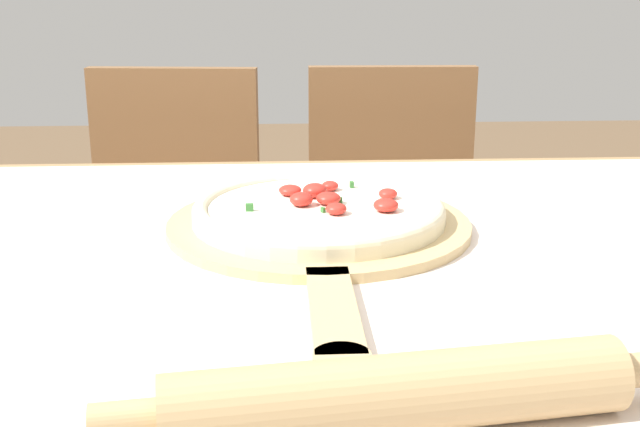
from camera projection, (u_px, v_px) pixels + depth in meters
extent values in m
cube|color=#A87F51|center=(271.00, 278.00, 0.91)|extent=(1.38, 1.04, 0.03)
cylinder|color=#A87F51|center=(616.00, 369.00, 1.50)|extent=(0.06, 0.06, 0.73)
cube|color=silver|center=(271.00, 263.00, 0.91)|extent=(1.30, 0.96, 0.00)
cylinder|color=tan|center=(319.00, 225.00, 1.02)|extent=(0.38, 0.38, 0.01)
cube|color=tan|center=(333.00, 311.00, 0.76)|extent=(0.04, 0.20, 0.01)
cylinder|color=tan|center=(342.00, 361.00, 0.66)|extent=(0.05, 0.05, 0.01)
cylinder|color=beige|center=(319.00, 214.00, 1.01)|extent=(0.32, 0.32, 0.02)
torus|color=beige|center=(319.00, 208.00, 1.01)|extent=(0.32, 0.32, 0.02)
cylinder|color=white|center=(319.00, 207.00, 1.01)|extent=(0.28, 0.28, 0.00)
ellipsoid|color=red|center=(386.00, 205.00, 0.98)|extent=(0.03, 0.03, 0.02)
ellipsoid|color=red|center=(301.00, 199.00, 1.01)|extent=(0.03, 0.03, 0.02)
ellipsoid|color=red|center=(290.00, 190.00, 1.05)|extent=(0.03, 0.03, 0.01)
ellipsoid|color=red|center=(336.00, 209.00, 0.97)|extent=(0.03, 0.03, 0.01)
ellipsoid|color=red|center=(315.00, 190.00, 1.04)|extent=(0.03, 0.03, 0.02)
ellipsoid|color=red|center=(330.00, 186.00, 1.08)|extent=(0.02, 0.02, 0.01)
ellipsoid|color=red|center=(388.00, 194.00, 1.04)|extent=(0.02, 0.02, 0.01)
ellipsoid|color=red|center=(328.00, 198.00, 1.01)|extent=(0.03, 0.03, 0.02)
cube|color=#387533|center=(332.00, 209.00, 0.98)|extent=(0.01, 0.01, 0.01)
cube|color=#387533|center=(352.00, 185.00, 1.09)|extent=(0.01, 0.01, 0.01)
cube|color=#387533|center=(250.00, 207.00, 0.99)|extent=(0.01, 0.01, 0.01)
cube|color=#387533|center=(339.00, 200.00, 1.02)|extent=(0.01, 0.01, 0.01)
cube|color=#387533|center=(323.00, 210.00, 0.98)|extent=(0.01, 0.01, 0.01)
cylinder|color=tan|center=(398.00, 393.00, 0.57)|extent=(0.34, 0.10, 0.06)
cylinder|color=tan|center=(123.00, 420.00, 0.53)|extent=(0.05, 0.03, 0.03)
cube|color=brown|center=(164.00, 288.00, 1.73)|extent=(0.44, 0.44, 0.02)
cube|color=brown|center=(176.00, 164.00, 1.84)|extent=(0.38, 0.07, 0.44)
cylinder|color=brown|center=(75.00, 414.00, 1.65)|extent=(0.04, 0.04, 0.41)
cylinder|color=brown|center=(230.00, 417.00, 1.63)|extent=(0.04, 0.04, 0.41)
cylinder|color=brown|center=(119.00, 345.00, 1.95)|extent=(0.04, 0.04, 0.41)
cylinder|color=brown|center=(249.00, 347.00, 1.94)|extent=(0.04, 0.04, 0.41)
cube|color=brown|center=(397.00, 283.00, 1.76)|extent=(0.41, 0.41, 0.02)
cube|color=brown|center=(390.00, 162.00, 1.86)|extent=(0.38, 0.05, 0.44)
cylinder|color=brown|center=(326.00, 410.00, 1.66)|extent=(0.04, 0.04, 0.41)
cylinder|color=brown|center=(479.00, 408.00, 1.67)|extent=(0.04, 0.04, 0.41)
cylinder|color=brown|center=(322.00, 342.00, 1.97)|extent=(0.04, 0.04, 0.41)
cylinder|color=brown|center=(451.00, 340.00, 1.98)|extent=(0.04, 0.04, 0.41)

